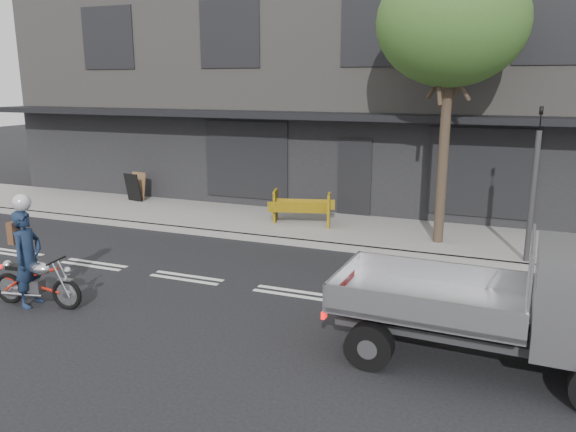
{
  "coord_description": "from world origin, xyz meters",
  "views": [
    {
      "loc": [
        3.64,
        -9.54,
        3.99
      ],
      "look_at": [
        -0.32,
        0.5,
        1.4
      ],
      "focal_mm": 35.0,
      "sensor_mm": 36.0,
      "label": 1
    }
  ],
  "objects_px": {
    "motorcycle": "(37,281)",
    "sandwich_board": "(133,188)",
    "traffic_light_pole": "(533,194)",
    "street_tree": "(452,23)",
    "construction_barrier": "(298,209)",
    "rider": "(28,258)",
    "flatbed_ute": "(563,302)"
  },
  "relations": [
    {
      "from": "motorcycle",
      "to": "flatbed_ute",
      "type": "bearing_deg",
      "value": -2.96
    },
    {
      "from": "traffic_light_pole",
      "to": "construction_barrier",
      "type": "bearing_deg",
      "value": 169.5
    },
    {
      "from": "rider",
      "to": "street_tree",
      "type": "bearing_deg",
      "value": -52.12
    },
    {
      "from": "traffic_light_pole",
      "to": "sandwich_board",
      "type": "bearing_deg",
      "value": 170.08
    },
    {
      "from": "street_tree",
      "to": "traffic_light_pole",
      "type": "height_order",
      "value": "street_tree"
    },
    {
      "from": "flatbed_ute",
      "to": "sandwich_board",
      "type": "distance_m",
      "value": 14.15
    },
    {
      "from": "motorcycle",
      "to": "sandwich_board",
      "type": "xyz_separation_m",
      "value": [
        -3.62,
        7.72,
        0.14
      ]
    },
    {
      "from": "motorcycle",
      "to": "traffic_light_pole",
      "type": "bearing_deg",
      "value": 26.93
    },
    {
      "from": "motorcycle",
      "to": "flatbed_ute",
      "type": "distance_m",
      "value": 8.66
    },
    {
      "from": "rider",
      "to": "construction_barrier",
      "type": "relative_size",
      "value": 1.05
    },
    {
      "from": "traffic_light_pole",
      "to": "flatbed_ute",
      "type": "distance_m",
      "value": 5.03
    },
    {
      "from": "motorcycle",
      "to": "rider",
      "type": "distance_m",
      "value": 0.44
    },
    {
      "from": "construction_barrier",
      "to": "sandwich_board",
      "type": "distance_m",
      "value": 6.27
    },
    {
      "from": "street_tree",
      "to": "flatbed_ute",
      "type": "relative_size",
      "value": 1.56
    },
    {
      "from": "rider",
      "to": "sandwich_board",
      "type": "height_order",
      "value": "rider"
    },
    {
      "from": "rider",
      "to": "motorcycle",
      "type": "bearing_deg",
      "value": -97.12
    },
    {
      "from": "street_tree",
      "to": "traffic_light_pole",
      "type": "bearing_deg",
      "value": -23.03
    },
    {
      "from": "traffic_light_pole",
      "to": "construction_barrier",
      "type": "distance_m",
      "value": 5.94
    },
    {
      "from": "traffic_light_pole",
      "to": "flatbed_ute",
      "type": "height_order",
      "value": "traffic_light_pole"
    },
    {
      "from": "motorcycle",
      "to": "sandwich_board",
      "type": "height_order",
      "value": "sandwich_board"
    },
    {
      "from": "flatbed_ute",
      "to": "motorcycle",
      "type": "bearing_deg",
      "value": -173.72
    },
    {
      "from": "traffic_light_pole",
      "to": "construction_barrier",
      "type": "height_order",
      "value": "traffic_light_pole"
    },
    {
      "from": "street_tree",
      "to": "construction_barrier",
      "type": "height_order",
      "value": "street_tree"
    },
    {
      "from": "street_tree",
      "to": "motorcycle",
      "type": "distance_m",
      "value": 10.25
    },
    {
      "from": "traffic_light_pole",
      "to": "rider",
      "type": "relative_size",
      "value": 1.97
    },
    {
      "from": "motorcycle",
      "to": "sandwich_board",
      "type": "bearing_deg",
      "value": 108.01
    },
    {
      "from": "rider",
      "to": "flatbed_ute",
      "type": "relative_size",
      "value": 0.41
    },
    {
      "from": "flatbed_ute",
      "to": "construction_barrier",
      "type": "bearing_deg",
      "value": 137.02
    },
    {
      "from": "construction_barrier",
      "to": "traffic_light_pole",
      "type": "bearing_deg",
      "value": -10.5
    },
    {
      "from": "motorcycle",
      "to": "rider",
      "type": "relative_size",
      "value": 1.02
    },
    {
      "from": "street_tree",
      "to": "motorcycle",
      "type": "height_order",
      "value": "street_tree"
    },
    {
      "from": "street_tree",
      "to": "traffic_light_pole",
      "type": "xyz_separation_m",
      "value": [
        2.0,
        -0.85,
        -3.63
      ]
    }
  ]
}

